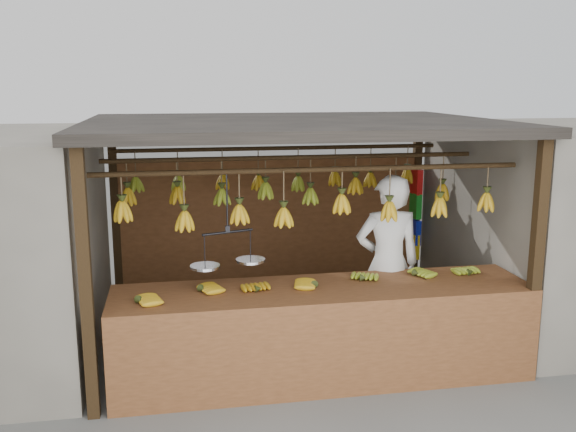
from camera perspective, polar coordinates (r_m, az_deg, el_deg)
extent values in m
plane|color=#5B5B57|center=(7.36, 0.42, -10.43)|extent=(80.00, 80.00, 0.00)
cube|color=black|center=(5.49, -17.53, -6.06)|extent=(0.10, 0.10, 2.30)
cube|color=black|center=(6.35, 21.18, -3.92)|extent=(0.10, 0.10, 2.30)
cube|color=black|center=(8.39, -15.08, 0.14)|extent=(0.10, 0.10, 2.30)
cube|color=black|center=(8.97, 11.27, 1.06)|extent=(0.10, 0.10, 2.30)
cube|color=black|center=(6.83, 0.45, 8.15)|extent=(4.30, 3.30, 0.10)
cylinder|color=black|center=(5.89, 2.27, 4.14)|extent=(4.00, 0.05, 0.05)
cylinder|color=black|center=(6.86, 0.45, 5.23)|extent=(4.00, 0.05, 0.05)
cylinder|color=black|center=(7.84, -0.92, 6.05)|extent=(4.00, 0.05, 0.05)
cube|color=brown|center=(8.51, -1.45, -1.02)|extent=(4.00, 0.06, 1.80)
cube|color=brown|center=(6.07, 3.17, -6.70)|extent=(3.94, 0.88, 0.08)
cube|color=brown|center=(5.82, 4.15, -11.87)|extent=(3.94, 0.04, 0.90)
cube|color=black|center=(5.75, -14.90, -13.03)|extent=(0.07, 0.07, 0.82)
cube|color=black|center=(6.57, 20.31, -10.16)|extent=(0.07, 0.07, 0.82)
cube|color=black|center=(6.46, -14.38, -10.16)|extent=(0.07, 0.07, 0.82)
cube|color=black|center=(7.20, 17.18, -8.00)|extent=(0.07, 0.07, 0.82)
ellipsoid|color=#BF8D14|center=(5.73, -13.11, -7.39)|extent=(0.28, 0.24, 0.06)
ellipsoid|color=#BF8D14|center=(5.93, -7.68, -6.52)|extent=(0.29, 0.25, 0.06)
ellipsoid|color=#BF8D14|center=(5.89, -2.65, -6.55)|extent=(0.22, 0.27, 0.06)
ellipsoid|color=#BF8D14|center=(6.05, 2.38, -6.07)|extent=(0.28, 0.23, 0.06)
ellipsoid|color=#92A523|center=(6.24, 6.72, -5.56)|extent=(0.27, 0.29, 0.06)
ellipsoid|color=#92A523|center=(6.47, 11.33, -5.09)|extent=(0.29, 0.26, 0.06)
ellipsoid|color=#92A523|center=(6.64, 15.93, -4.89)|extent=(0.21, 0.26, 0.06)
ellipsoid|color=#BF8D14|center=(5.83, -14.48, 0.39)|extent=(0.16, 0.16, 0.28)
ellipsoid|color=#BF8D14|center=(5.83, -9.16, -0.44)|extent=(0.16, 0.16, 0.28)
ellipsoid|color=#BF8D14|center=(5.84, -4.33, 0.16)|extent=(0.16, 0.16, 0.28)
ellipsoid|color=#BF8D14|center=(5.87, -0.38, -0.11)|extent=(0.16, 0.16, 0.28)
ellipsoid|color=#BF8D14|center=(6.01, 4.79, 1.07)|extent=(0.16, 0.16, 0.28)
ellipsoid|color=#BF8D14|center=(6.11, 8.97, 0.41)|extent=(0.16, 0.16, 0.28)
ellipsoid|color=#BF8D14|center=(6.37, 13.31, 0.77)|extent=(0.16, 0.16, 0.28)
ellipsoid|color=#BF8D14|center=(6.52, 17.21, 1.20)|extent=(0.16, 0.16, 0.28)
ellipsoid|color=#BF8D14|center=(6.82, -14.05, 1.69)|extent=(0.16, 0.16, 0.28)
ellipsoid|color=#BF8D14|center=(6.83, -9.80, 1.83)|extent=(0.16, 0.16, 0.28)
ellipsoid|color=#92A523|center=(6.84, -5.89, 1.71)|extent=(0.16, 0.16, 0.28)
ellipsoid|color=#92A523|center=(6.91, -2.00, 2.25)|extent=(0.16, 0.16, 0.28)
ellipsoid|color=#92A523|center=(7.00, 2.00, 1.77)|extent=(0.16, 0.16, 0.28)
ellipsoid|color=#BF8D14|center=(7.03, 6.02, 2.69)|extent=(0.16, 0.16, 0.28)
ellipsoid|color=#BF8D14|center=(7.26, 9.51, 2.38)|extent=(0.16, 0.16, 0.28)
ellipsoid|color=#BF8D14|center=(7.41, 13.54, 2.08)|extent=(0.16, 0.16, 0.28)
ellipsoid|color=#92A523|center=(7.76, -13.34, 2.74)|extent=(0.16, 0.16, 0.28)
ellipsoid|color=#92A523|center=(7.77, -9.72, 2.89)|extent=(0.16, 0.16, 0.28)
ellipsoid|color=#BF8D14|center=(7.78, -5.83, 3.02)|extent=(0.16, 0.16, 0.28)
ellipsoid|color=#BF8D14|center=(7.89, -2.65, 2.97)|extent=(0.16, 0.16, 0.28)
ellipsoid|color=#92A523|center=(7.90, 0.90, 2.88)|extent=(0.16, 0.16, 0.28)
ellipsoid|color=#BF8D14|center=(8.04, 4.19, 3.35)|extent=(0.16, 0.16, 0.28)
ellipsoid|color=#BF8D14|center=(8.16, 7.32, 3.21)|extent=(0.16, 0.16, 0.28)
ellipsoid|color=#BF8D14|center=(8.30, 10.53, 3.53)|extent=(0.16, 0.16, 0.28)
cylinder|color=black|center=(5.81, -5.44, 1.22)|extent=(0.02, 0.02, 0.56)
cylinder|color=black|center=(5.87, -5.39, -1.45)|extent=(0.48, 0.17, 0.02)
cylinder|color=silver|center=(5.87, -7.38, -4.53)|extent=(0.26, 0.26, 0.02)
cylinder|color=silver|center=(6.03, -3.35, -4.00)|extent=(0.26, 0.26, 0.02)
imported|color=white|center=(6.72, 8.86, -4.27)|extent=(0.70, 0.47, 1.88)
cube|color=red|center=(8.76, 11.35, 3.03)|extent=(0.08, 0.26, 0.34)
cube|color=#199926|center=(8.81, 11.26, 0.93)|extent=(0.08, 0.26, 0.34)
cube|color=#1426BF|center=(8.89, 11.17, -1.36)|extent=(0.08, 0.26, 0.34)
cube|color=yellow|center=(8.93, 11.12, -2.58)|extent=(0.08, 0.26, 0.34)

